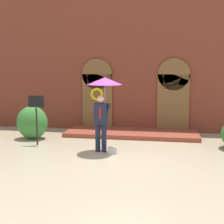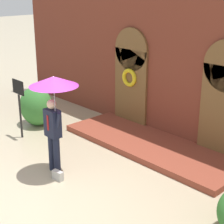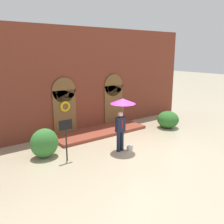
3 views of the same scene
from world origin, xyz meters
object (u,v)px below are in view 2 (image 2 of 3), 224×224
(sign_post, at_px, (19,99))
(shrub_left, at_px, (36,106))
(handbag, at_px, (58,175))
(person_with_umbrella, at_px, (54,96))

(sign_post, bearing_deg, shrub_left, 122.86)
(handbag, height_order, shrub_left, shrub_left)
(shrub_left, bearing_deg, sign_post, -57.14)
(person_with_umbrella, xyz_separation_m, handbag, (0.30, -0.20, -1.80))
(person_with_umbrella, relative_size, handbag, 8.44)
(sign_post, xyz_separation_m, shrub_left, (-0.57, 0.88, -0.54))
(handbag, distance_m, sign_post, 3.04)
(person_with_umbrella, xyz_separation_m, sign_post, (-2.46, 0.49, -0.75))
(handbag, distance_m, shrub_left, 3.72)
(person_with_umbrella, relative_size, shrub_left, 1.91)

